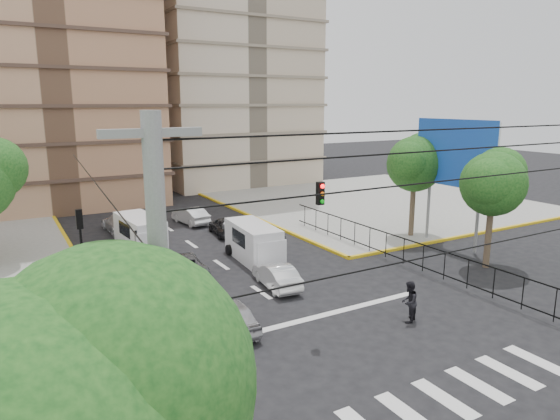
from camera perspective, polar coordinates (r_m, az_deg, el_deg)
ground at (r=21.26m, az=4.35°, el=-13.66°), size 160.00×160.00×0.00m
sidewalk_ne at (r=48.12m, az=10.65°, el=0.96°), size 26.00×26.00×0.15m
crosswalk_stripes at (r=17.29m, az=16.39°, el=-20.69°), size 12.00×2.40×0.01m
stop_line at (r=22.16m, az=2.56°, el=-12.50°), size 13.00×0.40×0.01m
park_fence at (r=29.85m, az=13.87°, el=-6.25°), size 0.10×22.50×1.66m
billboard at (r=33.55m, az=19.40°, el=5.92°), size 0.36×6.20×8.10m
tree_park_a at (r=30.13m, az=23.28°, el=3.09°), size 4.41×3.60×6.83m
tree_park_c at (r=35.38m, az=15.24°, el=5.39°), size 4.65×3.80×7.25m
traffic_light_nw at (r=24.52m, az=-21.79°, el=-3.21°), size 0.28×0.22×4.40m
traffic_light_hanging at (r=17.82m, az=8.33°, el=1.22°), size 18.00×9.12×0.92m
utility_pole_sw at (r=8.31m, az=-12.88°, el=-20.78°), size 1.40×0.28×9.00m
van_right_lane at (r=29.74m, az=-2.87°, el=-3.84°), size 2.25×4.95×2.17m
van_left_lane at (r=32.81m, az=-15.58°, el=-2.74°), size 2.29×4.99×2.18m
car_silver_front_left at (r=21.21m, az=-5.70°, el=-11.80°), size 1.78×3.92×1.30m
car_white_front_right at (r=25.64m, az=-0.39°, el=-7.50°), size 1.71×3.88×1.24m
car_grey_mid_left at (r=27.73m, az=-11.17°, el=-6.16°), size 2.61×4.82×1.28m
car_silver_rear_left at (r=38.08m, az=-17.78°, el=-1.43°), size 2.10×4.76×1.36m
car_darkgrey_mid_right at (r=35.73m, az=-6.36°, el=-1.82°), size 1.98×4.01×1.32m
car_white_rear_right at (r=39.41m, az=-10.19°, el=-0.62°), size 1.94×4.14×1.31m
pedestrian_crosswalk at (r=22.38m, az=14.54°, el=-10.13°), size 1.11×1.04×1.82m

